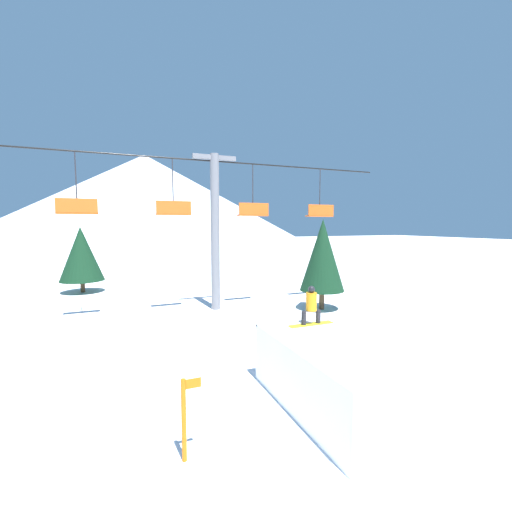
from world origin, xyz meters
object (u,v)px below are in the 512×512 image
(pine_tree_near, at_px, (322,255))
(snow_ramp, at_px, (334,375))
(snowboarder, at_px, (311,306))
(trail_marker, at_px, (185,418))

(pine_tree_near, bearing_deg, snow_ramp, -121.56)
(snowboarder, xyz_separation_m, trail_marker, (-4.28, -2.21, -1.39))
(snow_ramp, distance_m, trail_marker, 4.04)
(snow_ramp, relative_size, pine_tree_near, 0.92)
(snow_ramp, height_order, pine_tree_near, pine_tree_near)
(snow_ramp, distance_m, pine_tree_near, 10.73)
(snow_ramp, bearing_deg, pine_tree_near, 58.44)
(snowboarder, height_order, trail_marker, snowboarder)
(snow_ramp, bearing_deg, trail_marker, -171.64)
(snowboarder, relative_size, pine_tree_near, 0.29)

